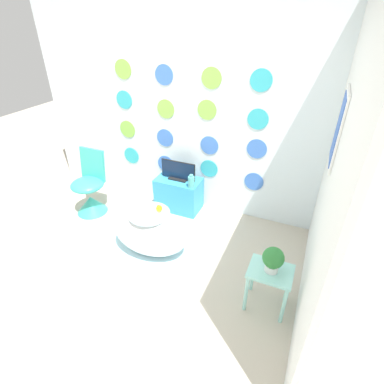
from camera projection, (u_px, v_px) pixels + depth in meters
The scene contains 12 objects.
ground_plane at pixel (115, 289), 2.93m from camera, with size 12.00×12.00×0.00m, color #BCB29E.
wall_back_dotted at pixel (187, 110), 3.63m from camera, with size 4.31×0.05×2.60m.
wall_right at pixel (335, 163), 2.36m from camera, with size 0.06×2.74×2.60m.
rug at pixel (149, 251), 3.39m from camera, with size 1.20×0.88×0.01m.
bathtub at pixel (151, 231), 3.29m from camera, with size 0.87×0.55×0.51m.
rubber_duck at pixel (159, 208), 3.15m from camera, with size 0.07×0.08×0.08m.
chair at pixel (90, 194), 3.93m from camera, with size 0.42×0.42×0.85m.
tv_cabinet at pixel (179, 194), 4.02m from camera, with size 0.59×0.35×0.45m.
tv at pixel (178, 172), 3.85m from camera, with size 0.47×0.12×0.25m.
vase at pixel (191, 182), 3.69m from camera, with size 0.08×0.08×0.18m.
side_table at pixel (269, 278), 2.60m from camera, with size 0.38×0.30×0.44m.
potted_plant_left at pixel (273, 259), 2.48m from camera, with size 0.18×0.18×0.24m.
Camera 1 is at (1.49, -1.54, 2.34)m, focal length 28.00 mm.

